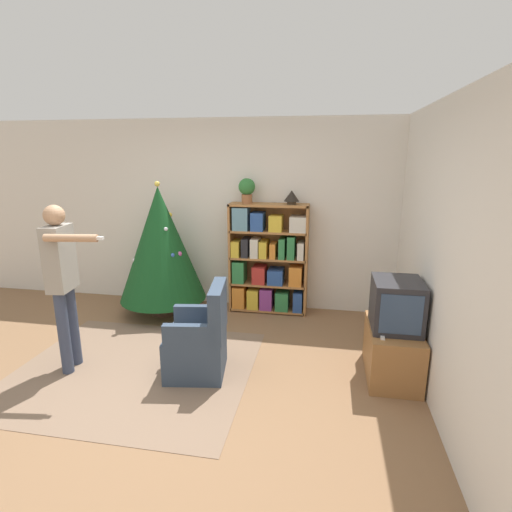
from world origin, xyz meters
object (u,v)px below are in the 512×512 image
Objects in this scene: christmas_tree at (161,244)px; table_lamp at (292,196)px; armchair at (200,343)px; potted_plant at (247,189)px; standing_person at (62,275)px; bookshelf at (267,261)px; television at (396,304)px.

christmas_tree reaches higher than table_lamp.
christmas_tree reaches higher than armchair.
potted_plant is at bearing 180.00° from table_lamp.
potted_plant is at bearing 167.32° from armchair.
standing_person reaches higher than armchair.
bookshelf is at bearing 158.34° from armchair.
standing_person is at bearing -136.82° from table_lamp.
christmas_tree is at bearing -162.28° from potted_plant.
television is at bearing -45.08° from bookshelf.
television is at bearing -40.26° from potted_plant.
table_lamp is at bearing 127.93° from television.
table_lamp is (0.71, 1.76, 1.27)m from armchair.
bookshelf reaches higher than television.
bookshelf is 0.83× the size of christmas_tree.
table_lamp is (2.03, 1.90, 0.60)m from standing_person.
armchair is at bearing -93.98° from potted_plant.
table_lamp reaches higher than television.
christmas_tree is 5.45× the size of potted_plant.
television reaches higher than armchair.
bookshelf is 1.01m from potted_plant.
table_lamp is at bearing 1.67° from bookshelf.
christmas_tree is 1.83m from armchair.
table_lamp is (-1.15, 1.47, 0.85)m from television.
christmas_tree is (-1.38, -0.34, 0.26)m from bookshelf.
potted_plant reaches higher than armchair.
armchair is 2.28m from table_lamp.
bookshelf is at bearing -1.86° from potted_plant.
standing_person is at bearing -172.34° from television.
armchair is (0.97, -1.41, -0.65)m from christmas_tree.
television is at bearing 89.95° from standing_person.
armchair is 2.80× the size of potted_plant.
potted_plant is 0.60m from table_lamp.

